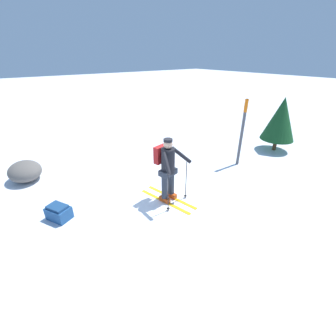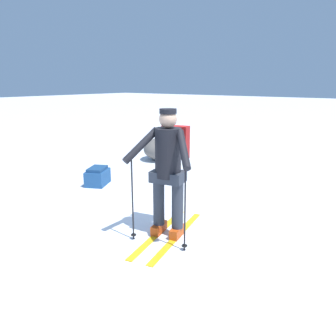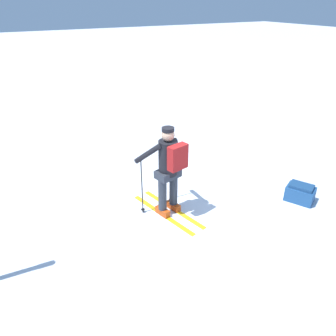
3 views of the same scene
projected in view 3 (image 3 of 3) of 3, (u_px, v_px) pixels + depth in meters
name	position (u px, v px, depth m)	size (l,w,h in m)	color
ground_plane	(199.00, 223.00, 5.78)	(80.00, 80.00, 0.00)	white
skier	(169.00, 167.00, 5.62)	(1.64, 0.89, 1.66)	gold
dropped_backpack	(300.00, 193.00, 6.34)	(0.62, 0.55, 0.35)	navy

